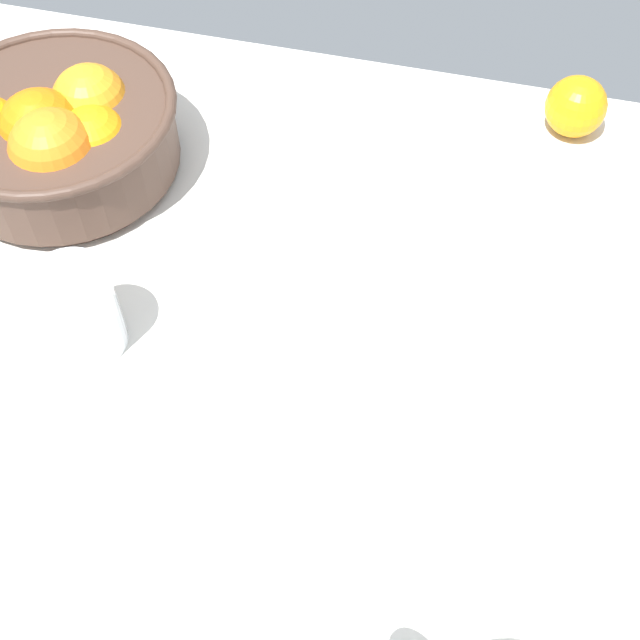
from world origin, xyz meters
The scene contains 4 objects.
ground_plane centered at (0.00, 0.00, -1.50)cm, with size 142.31×96.16×3.00cm, color silver.
fruit_bowl centered at (-32.09, 21.90, 5.37)cm, with size 25.85×25.85×11.50cm.
juice_glass centered at (-21.15, 1.43, 4.10)cm, with size 7.04×7.04×9.40cm.
loose_orange_0 centered at (20.22, 41.46, 3.38)cm, with size 6.77×6.77×6.77cm, color orange.
Camera 1 is at (10.53, -37.23, 66.20)cm, focal length 48.03 mm.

